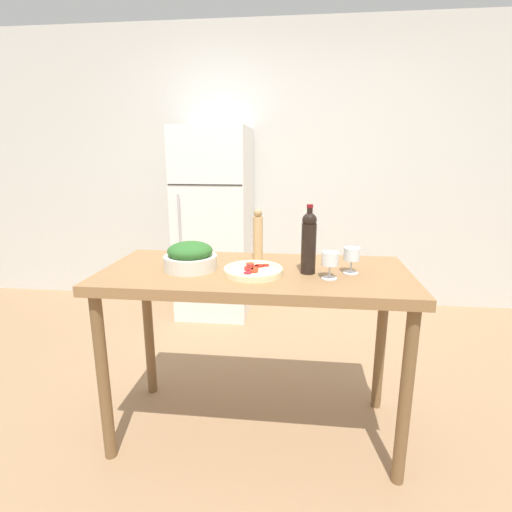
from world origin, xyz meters
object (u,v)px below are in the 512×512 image
object	(u,v)px
salad_bowl	(190,257)
wine_glass_far	(352,255)
wine_bottle	(309,241)
wine_glass_near	(330,260)
pepper_mill	(258,235)
refrigerator	(215,223)
homemade_pizza	(254,271)

from	to	relation	value
salad_bowl	wine_glass_far	bearing A→B (deg)	1.73
wine_bottle	wine_glass_near	bearing A→B (deg)	-39.38
wine_glass_far	pepper_mill	distance (m)	0.51
wine_glass_far	salad_bowl	xyz separation A→B (m)	(-0.77, -0.02, -0.02)
refrigerator	homemade_pizza	xyz separation A→B (m)	(0.57, -1.73, 0.08)
wine_glass_near	salad_bowl	distance (m)	0.66
wine_glass_far	homemade_pizza	size ratio (longest dim) A/B	0.45
wine_bottle	pepper_mill	distance (m)	0.34
refrigerator	wine_bottle	distance (m)	1.88
pepper_mill	salad_bowl	size ratio (longest dim) A/B	1.06
refrigerator	homemade_pizza	distance (m)	1.83
wine_glass_near	salad_bowl	bearing A→B (deg)	173.51
wine_bottle	wine_glass_near	world-z (taller)	wine_bottle
wine_glass_near	salad_bowl	xyz separation A→B (m)	(-0.66, 0.08, -0.02)
homemade_pizza	salad_bowl	bearing A→B (deg)	171.43
wine_glass_near	wine_bottle	bearing A→B (deg)	140.62
pepper_mill	homemade_pizza	bearing A→B (deg)	-87.32
wine_glass_near	salad_bowl	size ratio (longest dim) A/B	0.48
refrigerator	pepper_mill	bearing A→B (deg)	-69.12
wine_glass_far	pepper_mill	bearing A→B (deg)	156.26
refrigerator	salad_bowl	world-z (taller)	refrigerator
salad_bowl	homemade_pizza	xyz separation A→B (m)	(0.32, -0.05, -0.04)
wine_glass_near	homemade_pizza	xyz separation A→B (m)	(-0.34, 0.03, -0.07)
pepper_mill	refrigerator	bearing A→B (deg)	110.88
refrigerator	salad_bowl	distance (m)	1.71
salad_bowl	homemade_pizza	world-z (taller)	salad_bowl
wine_glass_far	salad_bowl	distance (m)	0.77
wine_glass_near	pepper_mill	distance (m)	0.47
pepper_mill	homemade_pizza	xyz separation A→B (m)	(0.01, -0.27, -0.11)
refrigerator	wine_glass_near	xyz separation A→B (m)	(0.91, -1.76, 0.15)
refrigerator	wine_glass_near	bearing A→B (deg)	-62.59
wine_glass_far	salad_bowl	size ratio (longest dim) A/B	0.48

